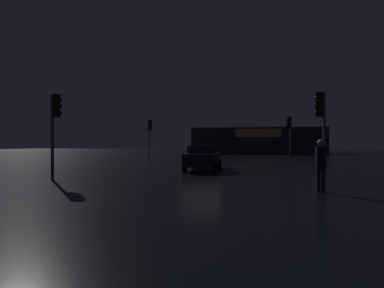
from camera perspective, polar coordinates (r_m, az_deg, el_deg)
name	(u,v)px	position (r m, az deg, el deg)	size (l,w,h in m)	color
ground_plane	(202,168)	(18.83, 1.98, -4.83)	(120.00, 120.00, 0.00)	black
store_building	(256,141)	(49.10, 12.79, 0.67)	(20.80, 9.45, 4.13)	#33383D
traffic_signal_main	(55,118)	(14.08, -26.00, 4.73)	(0.41, 0.43, 3.84)	#595B60
traffic_signal_opposite	(289,128)	(24.97, 19.10, 3.02)	(0.43, 0.42, 3.86)	#595B60
traffic_signal_cross_left	(321,115)	(12.69, 24.73, 5.28)	(0.41, 0.43, 3.73)	#595B60
traffic_signal_cross_right	(150,130)	(26.89, -8.54, 2.75)	(0.41, 0.43, 3.84)	#595B60
car_near	(203,157)	(17.37, 2.26, -2.71)	(2.09, 4.12, 1.50)	black
pedestrian	(321,161)	(10.37, 24.64, -3.18)	(0.47, 0.47, 1.78)	black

